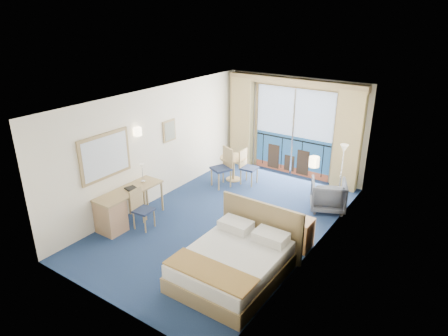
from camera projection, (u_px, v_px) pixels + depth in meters
floor at (227, 220)px, 8.80m from camera, size 6.50×6.50×0.00m
room_walls at (227, 144)px, 8.13m from camera, size 4.04×6.54×2.72m
balcony_door at (293, 134)px, 10.83m from camera, size 2.36×0.03×2.52m
curtain_left at (242, 122)px, 11.48m from camera, size 0.65×0.22×2.55m
curtain_right at (348, 141)px, 9.86m from camera, size 0.65×0.22×2.55m
pelmet at (295, 82)px, 10.20m from camera, size 3.80×0.25×0.18m
mirror at (105, 156)px, 8.09m from camera, size 0.05×1.25×0.95m
wall_print at (169, 131)px, 9.57m from camera, size 0.04×0.42×0.52m
sconce_left at (138, 132)px, 8.65m from camera, size 0.18×0.18×0.18m
sconce_right at (314, 162)px, 6.97m from camera, size 0.18×0.18×0.18m
bed at (234, 262)px, 6.85m from camera, size 1.68×1.99×1.05m
nightstand at (299, 233)px, 7.70m from camera, size 0.47×0.45×0.61m
phone at (298, 217)px, 7.60m from camera, size 0.19×0.16×0.08m
armchair at (328, 195)px, 9.15m from camera, size 1.02×1.03×0.71m
floor_lamp at (343, 160)px, 9.12m from camera, size 0.20×0.20×1.48m
desk at (115, 211)px, 8.30m from camera, size 0.54×1.58×0.74m
desk_chair at (140, 206)px, 8.34m from camera, size 0.41×0.40×0.86m
folder at (132, 189)px, 8.52m from camera, size 0.34×0.28×0.03m
desk_lamp at (142, 169)px, 8.75m from camera, size 0.11×0.11×0.41m
round_table at (234, 163)px, 10.66m from camera, size 0.72×0.72×0.65m
table_chair_a at (246, 165)px, 10.45m from camera, size 0.42×0.42×0.92m
table_chair_b at (224, 165)px, 10.27m from camera, size 0.59×0.59×1.03m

